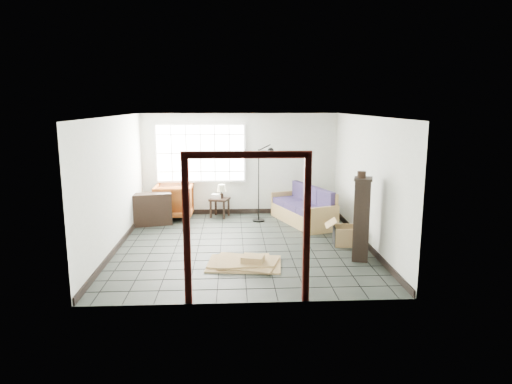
{
  "coord_description": "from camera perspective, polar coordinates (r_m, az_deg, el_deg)",
  "views": [
    {
      "loc": [
        -0.2,
        -8.93,
        2.84
      ],
      "look_at": [
        0.29,
        0.3,
        1.04
      ],
      "focal_mm": 32.0,
      "sensor_mm": 36.0,
      "label": 1
    }
  ],
  "objects": [
    {
      "name": "table_lamp",
      "position": [
        11.51,
        -4.33,
        0.42
      ],
      "size": [
        0.24,
        0.24,
        0.35
      ],
      "rotation": [
        0.0,
        0.0,
        0.04
      ],
      "color": "black",
      "rests_on": "side_table"
    },
    {
      "name": "pot",
      "position": [
        8.38,
        13.06,
        2.13
      ],
      "size": [
        0.16,
        0.16,
        0.12
      ],
      "rotation": [
        0.0,
        0.0,
        -0.01
      ],
      "color": "black",
      "rests_on": "tall_shelf"
    },
    {
      "name": "open_box",
      "position": [
        9.53,
        11.44,
        -5.36
      ],
      "size": [
        0.97,
        0.54,
        0.53
      ],
      "rotation": [
        0.0,
        0.0,
        -0.11
      ],
      "color": "olive",
      "rests_on": "ground"
    },
    {
      "name": "cardboard_pile",
      "position": [
        8.25,
        -1.33,
        -8.76
      ],
      "size": [
        1.4,
        1.15,
        0.19
      ],
      "rotation": [
        0.0,
        0.0,
        -0.16
      ],
      "color": "olive",
      "rests_on": "ground"
    },
    {
      "name": "floor_lamp",
      "position": [
        10.99,
        1.05,
        1.42
      ],
      "size": [
        0.54,
        0.33,
        1.89
      ],
      "rotation": [
        0.0,
        0.0,
        0.14
      ],
      "color": "black",
      "rests_on": "ground"
    },
    {
      "name": "doorway_trim",
      "position": [
        6.4,
        -1.14,
        -2.18
      ],
      "size": [
        1.8,
        0.08,
        2.2
      ],
      "color": "#3C110D",
      "rests_on": "ground"
    },
    {
      "name": "console_shelf",
      "position": [
        11.08,
        -13.08,
        -2.11
      ],
      "size": [
        1.04,
        0.6,
        0.76
      ],
      "rotation": [
        0.0,
        0.0,
        0.24
      ],
      "color": "black",
      "rests_on": "ground"
    },
    {
      "name": "projector",
      "position": [
        11.62,
        -4.92,
        -0.49
      ],
      "size": [
        0.31,
        0.27,
        0.09
      ],
      "rotation": [
        0.0,
        0.0,
        -0.28
      ],
      "color": "silver",
      "rests_on": "side_table"
    },
    {
      "name": "ground",
      "position": [
        9.37,
        -1.66,
        -6.64
      ],
      "size": [
        5.5,
        5.5,
        0.0
      ],
      "primitive_type": "plane",
      "color": "black",
      "rests_on": "ground"
    },
    {
      "name": "tall_shelf",
      "position": [
        8.55,
        13.06,
        -3.24
      ],
      "size": [
        0.43,
        0.49,
        1.53
      ],
      "rotation": [
        0.0,
        0.0,
        -0.3
      ],
      "color": "black",
      "rests_on": "ground"
    },
    {
      "name": "window_panel",
      "position": [
        11.72,
        -6.93,
        4.85
      ],
      "size": [
        2.32,
        0.08,
        1.52
      ],
      "color": "silver",
      "rests_on": "ground"
    },
    {
      "name": "armchair",
      "position": [
        11.65,
        -10.22,
        -0.91
      ],
      "size": [
        0.92,
        0.87,
        0.94
      ],
      "primitive_type": "imported",
      "rotation": [
        0.0,
        0.0,
        3.13
      ],
      "color": "#964215",
      "rests_on": "ground"
    },
    {
      "name": "side_table",
      "position": [
        11.59,
        -4.56,
        -1.18
      ],
      "size": [
        0.56,
        0.56,
        0.49
      ],
      "rotation": [
        0.0,
        0.0,
        -0.33
      ],
      "color": "black",
      "rests_on": "ground"
    },
    {
      "name": "futon_sofa",
      "position": [
        11.06,
        6.15,
        -2.23
      ],
      "size": [
        1.4,
        2.14,
        0.89
      ],
      "rotation": [
        0.0,
        0.0,
        0.35
      ],
      "color": "olive",
      "rests_on": "ground"
    },
    {
      "name": "room_shell",
      "position": [
        9.03,
        -1.72,
        3.62
      ],
      "size": [
        5.02,
        5.52,
        2.61
      ],
      "color": "silver",
      "rests_on": "ground"
    }
  ]
}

